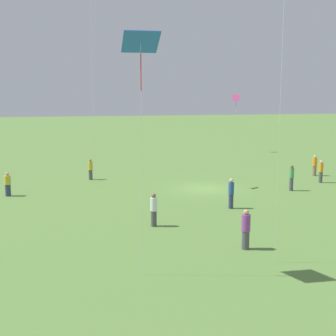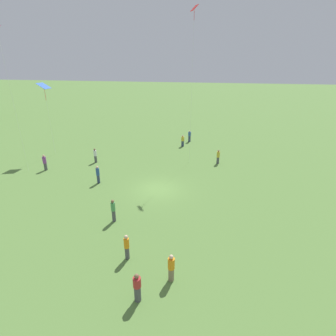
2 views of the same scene
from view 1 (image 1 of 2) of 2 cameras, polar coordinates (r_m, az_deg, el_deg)
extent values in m
plane|color=#5B843D|center=(33.90, 4.45, -2.51)|extent=(240.00, 240.00, 0.00)
cylinder|color=#4C4C51|center=(20.95, 9.43, -8.66)|extent=(0.38, 0.38, 0.82)
cylinder|color=purple|center=(20.73, 9.49, -6.62)|extent=(0.45, 0.45, 0.73)
sphere|color=tan|center=(20.61, 9.52, -5.32)|extent=(0.24, 0.24, 0.24)
cylinder|color=#4C4C51|center=(37.85, 18.11, -1.08)|extent=(0.33, 0.33, 0.84)
cylinder|color=orange|center=(37.73, 18.17, 0.03)|extent=(0.39, 0.39, 0.66)
sphere|color=beige|center=(37.67, 18.20, 0.71)|extent=(0.24, 0.24, 0.24)
cylinder|color=#333D5B|center=(28.10, 7.68, -4.07)|extent=(0.37, 0.37, 0.85)
cylinder|color=#2D5193|center=(27.93, 7.71, -2.49)|extent=(0.44, 0.44, 0.73)
sphere|color=beige|center=(27.84, 7.73, -1.51)|extent=(0.24, 0.24, 0.24)
cylinder|color=#4C4C51|center=(24.15, -1.74, -6.18)|extent=(0.40, 0.40, 0.82)
cylinder|color=white|center=(23.97, -1.75, -4.45)|extent=(0.47, 0.47, 0.68)
sphere|color=brown|center=(23.87, -1.76, -3.38)|extent=(0.24, 0.24, 0.24)
cylinder|color=#333D5B|center=(33.03, -18.92, -2.58)|extent=(0.51, 0.51, 0.78)
cylinder|color=gold|center=(32.91, -18.98, -1.41)|extent=(0.60, 0.60, 0.59)
sphere|color=tan|center=(32.84, -19.02, -0.70)|extent=(0.24, 0.24, 0.24)
cylinder|color=#847056|center=(40.96, 17.41, -0.33)|extent=(0.45, 0.45, 0.82)
cylinder|color=orange|center=(40.85, 17.46, 0.71)|extent=(0.53, 0.53, 0.68)
sphere|color=beige|center=(40.79, 17.49, 1.35)|extent=(0.24, 0.24, 0.24)
cylinder|color=#4C4C51|center=(37.78, -9.42, -0.82)|extent=(0.34, 0.34, 0.79)
cylinder|color=gold|center=(37.66, -9.45, 0.26)|extent=(0.40, 0.40, 0.65)
sphere|color=#A87A56|center=(37.60, -9.46, 0.94)|extent=(0.24, 0.24, 0.24)
cylinder|color=#4C4C51|center=(34.07, 14.79, -1.92)|extent=(0.35, 0.35, 0.94)
cylinder|color=#4C9956|center=(33.93, 14.84, -0.60)|extent=(0.41, 0.41, 0.66)
sphere|color=brown|center=(33.86, 14.87, 0.15)|extent=(0.24, 0.24, 0.24)
cylinder|color=silver|center=(18.56, 13.60, 9.65)|extent=(0.01, 0.01, 14.02)
cylinder|color=silver|center=(33.93, -9.23, 10.98)|extent=(0.01, 0.01, 15.97)
cube|color=blue|center=(16.85, -3.35, 15.09)|extent=(1.32, 1.18, 0.64)
cylinder|color=red|center=(16.77, -3.32, 11.60)|extent=(0.04, 0.04, 1.29)
cylinder|color=silver|center=(16.92, -3.22, 0.62)|extent=(0.01, 0.01, 8.51)
cube|color=#E54C99|center=(55.52, 8.28, 8.50)|extent=(0.93, 0.63, 0.72)
cylinder|color=purple|center=(55.53, 8.26, 7.80)|extent=(0.04, 0.04, 0.85)
cylinder|color=silver|center=(55.63, 8.20, 5.21)|extent=(0.01, 0.01, 6.40)
camera|label=2|loc=(48.64, 28.41, 13.49)|focal=28.00mm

